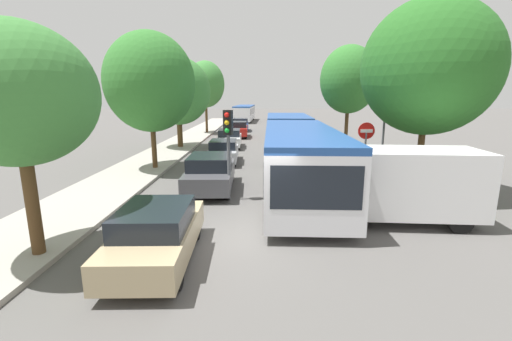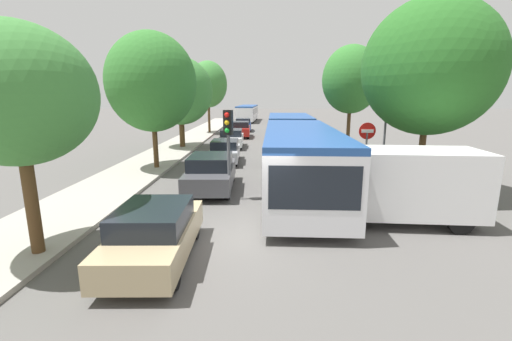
{
  "view_description": "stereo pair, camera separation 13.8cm",
  "coord_description": "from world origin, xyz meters",
  "views": [
    {
      "loc": [
        0.3,
        -8.77,
        3.9
      ],
      "look_at": [
        0.2,
        3.59,
        1.2
      ],
      "focal_mm": 24.0,
      "sensor_mm": 36.0,
      "label": 1
    },
    {
      "loc": [
        0.44,
        -8.77,
        3.9
      ],
      "look_at": [
        0.2,
        3.59,
        1.2
      ],
      "focal_mm": 24.0,
      "sensor_mm": 36.0,
      "label": 2
    }
  ],
  "objects": [
    {
      "name": "queued_car_blue",
      "position": [
        -1.76,
        30.13,
        0.71
      ],
      "size": [
        1.82,
        4.1,
        1.41
      ],
      "rotation": [
        0.0,
        0.0,
        1.6
      ],
      "color": "#284799",
      "rests_on": "ground"
    },
    {
      "name": "white_van",
      "position": [
        4.76,
        1.56,
        1.24
      ],
      "size": [
        5.11,
        2.26,
        2.31
      ],
      "rotation": [
        0.0,
        0.0,
        3.08
      ],
      "color": "white",
      "rests_on": "ground"
    },
    {
      "name": "traffic_light",
      "position": [
        -0.83,
        3.81,
        2.5
      ],
      "size": [
        0.36,
        0.39,
        3.4
      ],
      "rotation": [
        0.0,
        0.0,
        -1.77
      ],
      "color": "#56595E",
      "rests_on": "ground"
    },
    {
      "name": "tree_right_near",
      "position": [
        6.88,
        5.03,
        4.96
      ],
      "size": [
        5.13,
        5.13,
        7.56
      ],
      "color": "#51381E",
      "rests_on": "ground"
    },
    {
      "name": "tree_right_mid",
      "position": [
        6.44,
        15.08,
        4.86
      ],
      "size": [
        3.86,
        3.86,
        7.24
      ],
      "color": "#51381E",
      "rests_on": "ground"
    },
    {
      "name": "articulated_bus",
      "position": [
        2.05,
        8.43,
        1.53
      ],
      "size": [
        3.25,
        17.92,
        2.65
      ],
      "rotation": [
        0.0,
        0.0,
        -1.6
      ],
      "color": "silver",
      "rests_on": "ground"
    },
    {
      "name": "queued_car_red",
      "position": [
        -1.73,
        24.14,
        0.76
      ],
      "size": [
        1.95,
        4.38,
        1.51
      ],
      "rotation": [
        0.0,
        0.0,
        1.6
      ],
      "color": "#B21E19",
      "rests_on": "ground"
    },
    {
      "name": "queued_car_silver",
      "position": [
        -1.81,
        11.33,
        0.68
      ],
      "size": [
        1.74,
        3.91,
        1.34
      ],
      "rotation": [
        0.0,
        0.0,
        1.6
      ],
      "color": "#B7BABF",
      "rests_on": "ground"
    },
    {
      "name": "direction_sign_post",
      "position": [
        6.06,
        7.07,
        2.55
      ],
      "size": [
        0.23,
        1.4,
        3.6
      ],
      "rotation": [
        0.0,
        0.0,
        3.02
      ],
      "color": "#56595E",
      "rests_on": "ground"
    },
    {
      "name": "ground_plane",
      "position": [
        0.0,
        0.0,
        0.0
      ],
      "size": [
        200.0,
        200.0,
        0.0
      ],
      "primitive_type": "plane",
      "color": "#565451"
    },
    {
      "name": "tree_left_distant",
      "position": [
        -5.19,
        27.36,
        5.06
      ],
      "size": [
        3.89,
        3.89,
        7.42
      ],
      "color": "#51381E",
      "rests_on": "ground"
    },
    {
      "name": "tree_left_near",
      "position": [
        -5.09,
        -1.05,
        3.92
      ],
      "size": [
        3.47,
        3.47,
        5.54
      ],
      "color": "#51381E",
      "rests_on": "ground"
    },
    {
      "name": "queued_car_graphite",
      "position": [
        -1.73,
        5.21,
        0.76
      ],
      "size": [
        1.94,
        4.36,
        1.5
      ],
      "rotation": [
        0.0,
        0.0,
        1.6
      ],
      "color": "#47474C",
      "rests_on": "ground"
    },
    {
      "name": "no_entry_sign",
      "position": [
        4.81,
        5.6,
        1.88
      ],
      "size": [
        0.7,
        0.08,
        2.82
      ],
      "rotation": [
        0.0,
        0.0,
        -1.57
      ],
      "color": "#56595E",
      "rests_on": "ground"
    },
    {
      "name": "tree_left_far",
      "position": [
        -5.59,
        16.92,
        4.11
      ],
      "size": [
        4.76,
        4.76,
        6.7
      ],
      "color": "#51381E",
      "rests_on": "ground"
    },
    {
      "name": "city_bus_rear",
      "position": [
        -1.93,
        45.19,
        1.41
      ],
      "size": [
        3.04,
        11.42,
        2.43
      ],
      "rotation": [
        0.0,
        0.0,
        1.52
      ],
      "color": "silver",
      "rests_on": "ground"
    },
    {
      "name": "queued_car_white",
      "position": [
        -1.95,
        17.43,
        0.71
      ],
      "size": [
        1.81,
        4.08,
        1.4
      ],
      "rotation": [
        0.0,
        0.0,
        1.6
      ],
      "color": "white",
      "rests_on": "ground"
    },
    {
      "name": "kerb_strip_left",
      "position": [
        -6.16,
        22.59,
        0.07
      ],
      "size": [
        3.2,
        55.19,
        0.14
      ],
      "primitive_type": "cube",
      "color": "#9E998E",
      "rests_on": "ground"
    },
    {
      "name": "tree_left_mid",
      "position": [
        -5.32,
        9.1,
        4.45
      ],
      "size": [
        4.57,
        4.57,
        7.11
      ],
      "color": "#51381E",
      "rests_on": "ground"
    },
    {
      "name": "queued_car_tan",
      "position": [
        -2.12,
        -1.17,
        0.7
      ],
      "size": [
        1.78,
        4.01,
        1.38
      ],
      "rotation": [
        0.0,
        0.0,
        1.6
      ],
      "color": "tan",
      "rests_on": "ground"
    }
  ]
}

